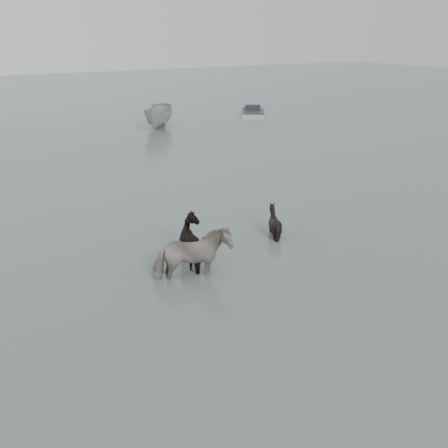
% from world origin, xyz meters
% --- Properties ---
extents(ground, '(140.00, 140.00, 0.00)m').
position_xyz_m(ground, '(0.00, 0.00, 0.00)').
color(ground, '#4C5A56').
rests_on(ground, ground).
extents(pony_pinto, '(2.21, 1.31, 1.75)m').
position_xyz_m(pony_pinto, '(-1.82, -0.58, 0.87)').
color(pony_pinto, black).
rests_on(pony_pinto, ground).
extents(pony_dark, '(1.59, 1.75, 1.51)m').
position_xyz_m(pony_dark, '(-1.21, 0.27, 0.76)').
color(pony_dark, black).
rests_on(pony_dark, ground).
extents(pony_black, '(1.44, 1.37, 1.26)m').
position_xyz_m(pony_black, '(1.98, 1.00, 0.63)').
color(pony_black, black).
rests_on(pony_black, ground).
extents(boat_small, '(3.79, 4.34, 1.63)m').
position_xyz_m(boat_small, '(7.15, 21.42, 0.82)').
color(boat_small, '#A1A19D').
rests_on(boat_small, ground).
extents(skiff_port, '(3.85, 4.78, 0.75)m').
position_xyz_m(skiff_port, '(15.32, 22.53, 0.38)').
color(skiff_port, '#A9ACAA').
rests_on(skiff_port, ground).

